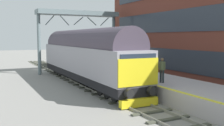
{
  "coord_description": "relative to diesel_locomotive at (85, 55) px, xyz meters",
  "views": [
    {
      "loc": [
        -7.97,
        -14.65,
        4.02
      ],
      "look_at": [
        0.2,
        1.76,
        2.2
      ],
      "focal_mm": 42.32,
      "sensor_mm": 36.0,
      "label": 1
    }
  ],
  "objects": [
    {
      "name": "waiting_passenger",
      "position": [
        2.66,
        -7.37,
        -0.49
      ],
      "size": [
        0.42,
        0.49,
        1.64
      ],
      "rotation": [
        0.0,
        0.0,
        1.86
      ],
      "color": "#253030",
      "rests_on": "station_platform"
    },
    {
      "name": "overhead_footbridge",
      "position": [
        2.05,
        7.3,
        3.67
      ],
      "size": [
        9.3,
        2.0,
        6.92
      ],
      "color": "slate",
      "rests_on": "ground"
    },
    {
      "name": "track_main",
      "position": [
        -0.0,
        -6.67,
        -2.42
      ],
      "size": [
        2.5,
        60.0,
        0.15
      ],
      "color": "gray",
      "rests_on": "ground"
    },
    {
      "name": "ground_plane",
      "position": [
        -0.0,
        -6.67,
        -2.48
      ],
      "size": [
        140.0,
        140.0,
        0.0
      ],
      "primitive_type": "plane",
      "color": "gray",
      "rests_on": "ground"
    },
    {
      "name": "diesel_locomotive",
      "position": [
        0.0,
        0.0,
        0.0
      ],
      "size": [
        2.74,
        17.84,
        4.68
      ],
      "color": "black",
      "rests_on": "ground"
    },
    {
      "name": "station_platform",
      "position": [
        3.6,
        -6.67,
        -1.98
      ],
      "size": [
        4.0,
        44.0,
        1.01
      ],
      "color": "#ABA5A9",
      "rests_on": "ground"
    }
  ]
}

